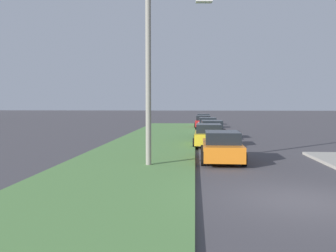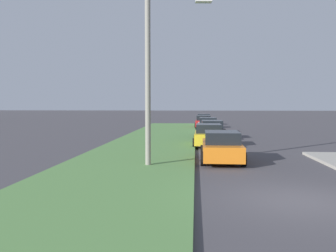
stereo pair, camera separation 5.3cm
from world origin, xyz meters
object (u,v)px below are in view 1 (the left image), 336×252
Objects in this scene: parked_car_yellow at (209,135)px; parked_car_red at (203,122)px; parked_car_orange at (222,147)px; parked_car_black at (212,130)px; parked_car_white at (203,120)px; parked_car_silver at (208,125)px; streetlight at (156,67)px.

parked_car_yellow is 18.56m from parked_car_red.
parked_car_orange and parked_car_yellow have the same top height.
parked_car_orange is 1.00× the size of parked_car_black.
parked_car_white is (6.51, -0.16, 0.00)m from parked_car_red.
parked_car_silver and parked_car_white have the same top height.
parked_car_silver is 1.00× the size of parked_car_white.
parked_car_white is at bearing -0.02° from parked_car_silver.
parked_car_silver is 13.25m from parked_car_white.
parked_car_black is at bearing -12.41° from streetlight.
streetlight is (-13.72, 3.02, 3.67)m from parked_car_black.
parked_car_black and parked_car_white have the same top height.
parked_car_yellow is 1.01× the size of parked_car_silver.
parked_car_yellow is 9.51m from streetlight.
parked_car_yellow is 1.00× the size of parked_car_black.
streetlight is at bearing 176.11° from parked_car_white.
parked_car_red is 27.31m from streetlight.
streetlight reaches higher than parked_car_silver.
parked_car_silver is 0.58× the size of streetlight.
parked_car_silver is at bearing -178.69° from parked_car_white.
parked_car_yellow is 5.36m from parked_car_black.
streetlight is at bearing 164.16° from parked_car_yellow.
parked_car_orange is at bearing 179.82° from parked_car_silver.
streetlight is at bearing 171.41° from parked_car_silver.
parked_car_orange is 25.09m from parked_car_red.
parked_car_orange is at bearing -178.79° from parked_car_white.
parked_car_yellow is 25.07m from parked_car_white.
streetlight reaches higher than parked_car_yellow.
parked_car_black is 19.73m from parked_car_white.
parked_car_orange is 31.60m from parked_car_white.
parked_car_orange is 1.00× the size of parked_car_silver.
parked_car_white is (19.73, 0.22, 0.00)m from parked_car_black.
parked_car_orange is at bearing -58.11° from streetlight.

